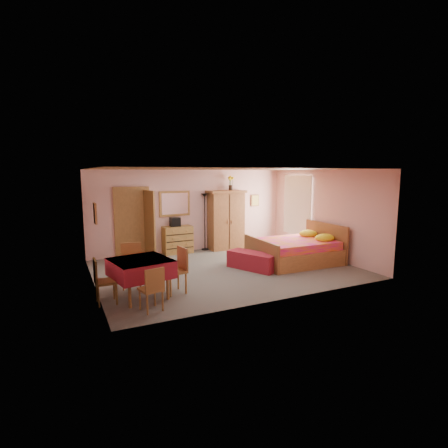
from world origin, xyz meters
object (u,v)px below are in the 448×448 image
dining_table (141,279)px  chair_west (106,281)px  bed (295,244)px  floor_lamp (205,222)px  sunflower_vase (231,183)px  bench (252,261)px  wardrobe (226,220)px  chair_east (174,271)px  chair_south (151,289)px  wall_mirror (175,204)px  chair_north (131,266)px  stereo (175,222)px  chest_of_drawers (178,240)px

dining_table → chair_west: (-0.68, -0.02, 0.05)m
bed → dining_table: size_ratio=2.11×
floor_lamp → chair_west: 5.06m
sunflower_vase → chair_west: bearing=-141.8°
floor_lamp → sunflower_vase: sunflower_vase is taller
bed → bench: size_ratio=1.71×
wardrobe → chair_east: bearing=-130.4°
floor_lamp → dining_table: (-2.88, -3.55, -0.53)m
chair_south → chair_west: 1.00m
bed → sunflower_vase: bearing=107.8°
wall_mirror → sunflower_vase: bearing=-8.4°
chair_east → wall_mirror: bearing=-26.6°
sunflower_vase → chair_north: bearing=-144.4°
bed → chair_north: size_ratio=2.36×
wardrobe → dining_table: 4.94m
dining_table → chair_south: (0.02, -0.74, 0.02)m
bed → bench: 1.45m
wall_mirror → stereo: bearing=-111.5°
wall_mirror → sunflower_vase: 1.98m
sunflower_vase → dining_table: size_ratio=0.43×
dining_table → bench: bearing=15.5°
stereo → chair_north: 3.33m
sunflower_vase → wall_mirror: bearing=174.6°
wardrobe → stereo: bearing=177.2°
bed → chest_of_drawers: bearing=137.8°
wall_mirror → floor_lamp: (0.97, -0.11, -0.63)m
bench → chair_north: chair_north is taller
stereo → wardrobe: size_ratio=0.16×
wall_mirror → chair_west: size_ratio=1.12×
bench → wardrobe: bearing=79.5°
chair_west → chair_east: 1.37m
floor_lamp → sunflower_vase: size_ratio=3.95×
wardrobe → dining_table: (-3.56, -3.37, -0.57)m
bed → chair_north: (-4.55, -0.19, -0.04)m
dining_table → chest_of_drawers: bearing=61.0°
stereo → wardrobe: (1.72, -0.08, -0.03)m
stereo → chair_east: (-1.15, -3.47, -0.52)m
chair_south → chair_east: bearing=34.1°
stereo → chest_of_drawers: bearing=5.2°
chair_north → bench: bearing=-166.1°
floor_lamp → chair_south: bearing=-123.7°
stereo → dining_table: size_ratio=0.28×
wall_mirror → dining_table: size_ratio=0.93×
chair_east → wardrobe: bearing=-48.5°
bench → stereo: bearing=115.9°
wardrobe → chest_of_drawers: bearing=176.9°
chest_of_drawers → chair_east: 3.68m
wall_mirror → stereo: (-0.07, -0.22, -0.55)m
chair_west → chair_east: size_ratio=0.93×
wardrobe → bench: bearing=-100.6°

